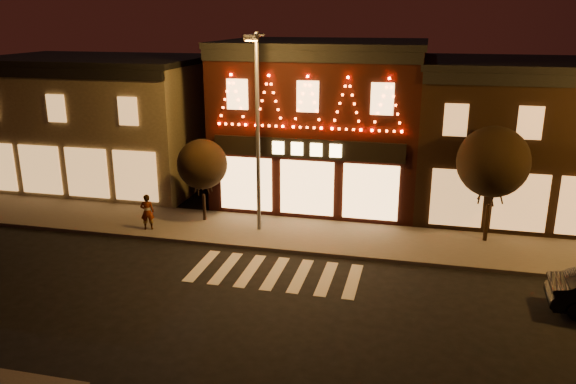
% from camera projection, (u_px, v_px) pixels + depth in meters
% --- Properties ---
extents(ground, '(120.00, 120.00, 0.00)m').
position_uv_depth(ground, '(243.00, 325.00, 18.32)').
color(ground, black).
rests_on(ground, ground).
extents(sidewalk_far, '(44.00, 4.00, 0.15)m').
position_uv_depth(sidewalk_far, '(342.00, 238.00, 25.29)').
color(sidewalk_far, '#47423D').
rests_on(sidewalk_far, ground).
extents(building_left, '(12.20, 8.28, 7.30)m').
position_uv_depth(building_left, '(101.00, 121.00, 33.14)').
color(building_left, '#685F49').
rests_on(building_left, ground).
extents(building_pulp, '(10.20, 8.34, 8.30)m').
position_uv_depth(building_pulp, '(323.00, 122.00, 30.09)').
color(building_pulp, black).
rests_on(building_pulp, ground).
extents(building_right_a, '(9.20, 8.28, 7.50)m').
position_uv_depth(building_right_a, '(513.00, 138.00, 28.11)').
color(building_right_a, black).
rests_on(building_right_a, ground).
extents(streetlamp_mid, '(0.69, 2.00, 8.70)m').
position_uv_depth(streetlamp_mid, '(257.00, 119.00, 24.45)').
color(streetlamp_mid, '#59595E').
rests_on(streetlamp_mid, sidewalk_far).
extents(tree_left, '(2.34, 2.34, 3.91)m').
position_uv_depth(tree_left, '(202.00, 164.00, 26.60)').
color(tree_left, black).
rests_on(tree_left, sidewalk_far).
extents(tree_right, '(2.99, 2.99, 5.01)m').
position_uv_depth(tree_right, '(493.00, 162.00, 23.86)').
color(tree_right, black).
rests_on(tree_right, sidewalk_far).
extents(pedestrian, '(0.70, 0.57, 1.66)m').
position_uv_depth(pedestrian, '(147.00, 212.00, 25.95)').
color(pedestrian, gray).
rests_on(pedestrian, sidewalk_far).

